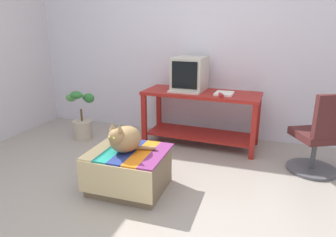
{
  "coord_description": "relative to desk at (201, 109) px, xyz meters",
  "views": [
    {
      "loc": [
        1.01,
        -2.1,
        1.5
      ],
      "look_at": [
        0.04,
        0.85,
        0.55
      ],
      "focal_mm": 32.03,
      "sensor_mm": 36.0,
      "label": 1
    }
  ],
  "objects": [
    {
      "name": "ground_plane",
      "position": [
        -0.24,
        -1.6,
        -0.48
      ],
      "size": [
        14.0,
        14.0,
        0.0
      ],
      "primitive_type": "plane",
      "color": "#9E9389"
    },
    {
      "name": "back_wall",
      "position": [
        -0.24,
        0.45,
        0.82
      ],
      "size": [
        8.0,
        0.1,
        2.6
      ],
      "primitive_type": "cube",
      "color": "silver",
      "rests_on": "ground_plane"
    },
    {
      "name": "office_chair",
      "position": [
        1.36,
        -0.44,
        -0.1
      ],
      "size": [
        0.57,
        0.57,
        0.89
      ],
      "rotation": [
        0.0,
        0.0,
        3.62
      ],
      "color": "#4C4C51",
      "rests_on": "ground_plane"
    },
    {
      "name": "desk",
      "position": [
        0.0,
        0.0,
        0.0
      ],
      "size": [
        1.51,
        0.66,
        0.71
      ],
      "rotation": [
        0.0,
        0.0,
        -0.06
      ],
      "color": "maroon",
      "rests_on": "ground_plane"
    },
    {
      "name": "book",
      "position": [
        0.3,
        -0.06,
        0.24
      ],
      "size": [
        0.23,
        0.26,
        0.02
      ],
      "primitive_type": "cube",
      "rotation": [
        0.0,
        0.0,
        -0.05
      ],
      "color": "white",
      "rests_on": "desk"
    },
    {
      "name": "keyboard",
      "position": [
        -0.2,
        -0.12,
        0.24
      ],
      "size": [
        0.41,
        0.17,
        0.02
      ],
      "primitive_type": "cube",
      "rotation": [
        0.0,
        0.0,
        -0.04
      ],
      "color": "beige",
      "rests_on": "desk"
    },
    {
      "name": "potted_plant",
      "position": [
        -1.6,
        -0.31,
        -0.21
      ],
      "size": [
        0.44,
        0.37,
        0.69
      ],
      "color": "#B7A893",
      "rests_on": "ground_plane"
    },
    {
      "name": "stapler",
      "position": [
        0.28,
        -0.21,
        0.24
      ],
      "size": [
        0.08,
        0.11,
        0.04
      ],
      "primitive_type": "cube",
      "rotation": [
        0.0,
        0.0,
        0.43
      ],
      "color": "#A31E1E",
      "rests_on": "desk"
    },
    {
      "name": "tv_monitor",
      "position": [
        -0.18,
        0.09,
        0.43
      ],
      "size": [
        0.42,
        0.48,
        0.43
      ],
      "rotation": [
        0.0,
        0.0,
        -0.06
      ],
      "color": "#BCB7A8",
      "rests_on": "desk"
    },
    {
      "name": "cat",
      "position": [
        -0.41,
        -1.38,
        0.04
      ],
      "size": [
        0.43,
        0.39,
        0.3
      ],
      "rotation": [
        0.0,
        0.0,
        -0.2
      ],
      "color": "#9E7A4C",
      "rests_on": "ottoman_with_blanket"
    },
    {
      "name": "ottoman_with_blanket",
      "position": [
        -0.39,
        -1.36,
        -0.28
      ],
      "size": [
        0.71,
        0.62,
        0.39
      ],
      "color": "#7A664C",
      "rests_on": "ground_plane"
    }
  ]
}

